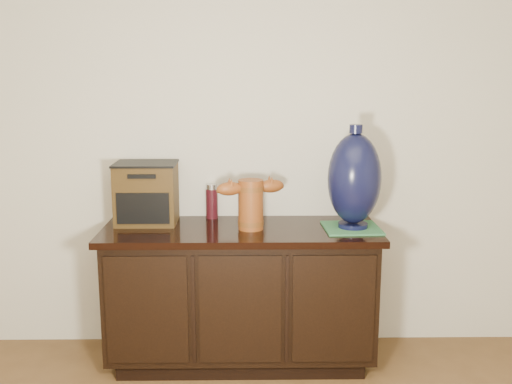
{
  "coord_description": "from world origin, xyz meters",
  "views": [
    {
      "loc": [
        0.04,
        -0.84,
        1.57
      ],
      "look_at": [
        0.08,
        2.18,
        0.96
      ],
      "focal_mm": 42.0,
      "sensor_mm": 36.0,
      "label": 1
    }
  ],
  "objects_px": {
    "sideboard": "(241,294)",
    "tv_radio": "(147,193)",
    "terracotta_vessel": "(251,202)",
    "spray_can": "(212,201)",
    "lamp_base": "(354,179)"
  },
  "relations": [
    {
      "from": "sideboard",
      "to": "lamp_base",
      "type": "xyz_separation_m",
      "value": [
        0.59,
        -0.02,
        0.63
      ]
    },
    {
      "from": "terracotta_vessel",
      "to": "lamp_base",
      "type": "height_order",
      "value": "lamp_base"
    },
    {
      "from": "spray_can",
      "to": "lamp_base",
      "type": "bearing_deg",
      "value": -17.99
    },
    {
      "from": "lamp_base",
      "to": "spray_can",
      "type": "xyz_separation_m",
      "value": [
        -0.75,
        0.25,
        -0.17
      ]
    },
    {
      "from": "sideboard",
      "to": "spray_can",
      "type": "height_order",
      "value": "spray_can"
    },
    {
      "from": "tv_radio",
      "to": "spray_can",
      "type": "height_order",
      "value": "tv_radio"
    },
    {
      "from": "tv_radio",
      "to": "lamp_base",
      "type": "distance_m",
      "value": 1.11
    },
    {
      "from": "tv_radio",
      "to": "spray_can",
      "type": "xyz_separation_m",
      "value": [
        0.35,
        0.1,
        -0.07
      ]
    },
    {
      "from": "sideboard",
      "to": "spray_can",
      "type": "bearing_deg",
      "value": 126.12
    },
    {
      "from": "sideboard",
      "to": "lamp_base",
      "type": "bearing_deg",
      "value": -2.05
    },
    {
      "from": "sideboard",
      "to": "tv_radio",
      "type": "bearing_deg",
      "value": 166.7
    },
    {
      "from": "sideboard",
      "to": "spray_can",
      "type": "xyz_separation_m",
      "value": [
        -0.16,
        0.22,
        0.46
      ]
    },
    {
      "from": "sideboard",
      "to": "spray_can",
      "type": "relative_size",
      "value": 7.51
    },
    {
      "from": "sideboard",
      "to": "terracotta_vessel",
      "type": "distance_m",
      "value": 0.52
    },
    {
      "from": "tv_radio",
      "to": "spray_can",
      "type": "distance_m",
      "value": 0.37
    }
  ]
}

